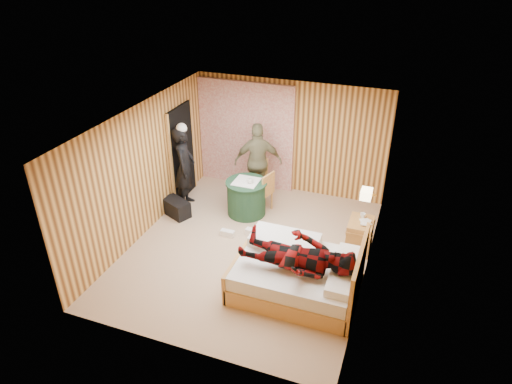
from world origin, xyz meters
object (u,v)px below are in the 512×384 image
(duffel_bag, at_px, (176,208))
(woman_standing, at_px, (185,167))
(chair_far, at_px, (257,176))
(chair_near, at_px, (264,189))
(man_at_table, at_px, (258,162))
(man_on_bed, at_px, (298,249))
(nightstand, at_px, (360,235))
(bed, at_px, (298,274))
(round_table, at_px, (246,197))
(wall_lamp, at_px, (366,194))

(duffel_bag, bearing_deg, woman_standing, 112.91)
(chair_far, bearing_deg, woman_standing, -156.30)
(chair_near, xyz_separation_m, man_at_table, (-0.31, 0.50, 0.35))
(man_at_table, height_order, man_on_bed, man_on_bed)
(man_at_table, bearing_deg, nightstand, 134.39)
(chair_far, xyz_separation_m, man_at_table, (0.01, 0.04, 0.32))
(woman_standing, bearing_deg, duffel_bag, 161.76)
(woman_standing, distance_m, man_at_table, 1.55)
(man_at_table, bearing_deg, woman_standing, 11.64)
(bed, xyz_separation_m, round_table, (-1.63, 1.90, 0.07))
(man_at_table, bearing_deg, chair_far, 55.61)
(round_table, height_order, man_at_table, man_at_table)
(chair_far, xyz_separation_m, woman_standing, (-1.31, -0.77, 0.34))
(man_at_table, bearing_deg, man_on_bed, 100.54)
(chair_far, bearing_deg, man_on_bed, -65.95)
(wall_lamp, height_order, chair_near, wall_lamp)
(man_on_bed, bearing_deg, man_at_table, 120.27)
(chair_far, bearing_deg, man_at_table, 68.65)
(chair_near, xyz_separation_m, man_on_bed, (1.34, -2.33, 0.44))
(round_table, xyz_separation_m, chair_near, (0.31, 0.21, 0.14))
(woman_standing, distance_m, man_on_bed, 3.60)
(man_on_bed, bearing_deg, bed, 95.73)
(man_on_bed, bearing_deg, chair_far, 120.74)
(wall_lamp, distance_m, round_table, 2.69)
(woman_standing, bearing_deg, chair_near, -95.87)
(nightstand, xyz_separation_m, man_on_bed, (-0.73, -1.68, 0.65))
(bed, distance_m, man_at_table, 3.12)
(chair_near, bearing_deg, bed, 48.52)
(duffel_bag, bearing_deg, nightstand, 26.39)
(bed, distance_m, round_table, 2.50)
(round_table, bearing_deg, chair_near, 33.94)
(round_table, xyz_separation_m, duffel_bag, (-1.34, -0.57, -0.20))
(nightstand, relative_size, round_table, 0.72)
(wall_lamp, relative_size, chair_far, 0.28)
(duffel_bag, relative_size, man_on_bed, 0.34)
(bed, bearing_deg, wall_lamp, 56.11)
(chair_near, relative_size, man_at_table, 0.52)
(bed, height_order, duffel_bag, bed)
(chair_near, bearing_deg, nightstand, 88.84)
(wall_lamp, bearing_deg, nightstand, 99.27)
(chair_near, height_order, duffel_bag, chair_near)
(wall_lamp, xyz_separation_m, man_on_bed, (-0.77, -1.41, -0.35))
(chair_near, bearing_deg, man_at_table, -131.77)
(round_table, bearing_deg, duffel_bag, -157.07)
(wall_lamp, distance_m, nightstand, 1.03)
(bed, height_order, man_on_bed, man_on_bed)
(wall_lamp, bearing_deg, man_at_table, 149.65)
(duffel_bag, height_order, man_on_bed, man_on_bed)
(chair_far, xyz_separation_m, duffel_bag, (-1.33, -1.24, -0.37))
(bed, xyz_separation_m, woman_standing, (-2.95, 1.80, 0.58))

